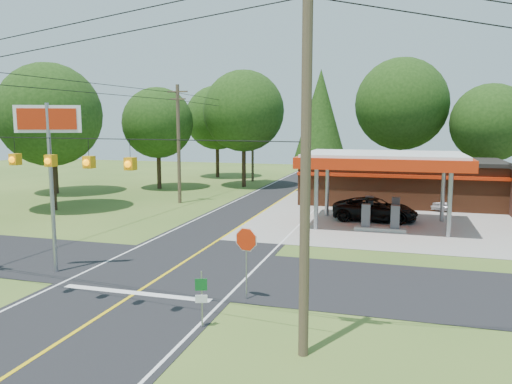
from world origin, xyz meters
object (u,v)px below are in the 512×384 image
(sedan_car, at_px, (446,201))
(big_stop_sign, at_px, (49,146))
(gas_canopy, at_px, (383,162))
(octagonal_stop_sign, at_px, (246,245))
(suv_car, at_px, (375,210))

(sedan_car, height_order, big_stop_sign, big_stop_sign)
(gas_canopy, height_order, big_stop_sign, big_stop_sign)
(sedan_car, xyz_separation_m, octagonal_stop_sign, (-9.22, -24.01, 1.52))
(suv_car, distance_m, sedan_car, 8.34)
(sedan_car, bearing_deg, gas_canopy, -101.26)
(gas_canopy, distance_m, octagonal_stop_sign, 16.76)
(suv_car, xyz_separation_m, octagonal_stop_sign, (-4.00, -17.51, 1.38))
(sedan_car, bearing_deg, big_stop_sign, -109.83)
(big_stop_sign, bearing_deg, gas_canopy, 47.00)
(big_stop_sign, bearing_deg, suv_car, 50.73)
(suv_car, height_order, big_stop_sign, big_stop_sign)
(suv_car, xyz_separation_m, big_stop_sign, (-13.50, -16.51, 5.01))
(gas_canopy, xyz_separation_m, big_stop_sign, (-14.00, -15.01, 1.55))
(sedan_car, distance_m, octagonal_stop_sign, 25.77)
(big_stop_sign, distance_m, octagonal_stop_sign, 10.22)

